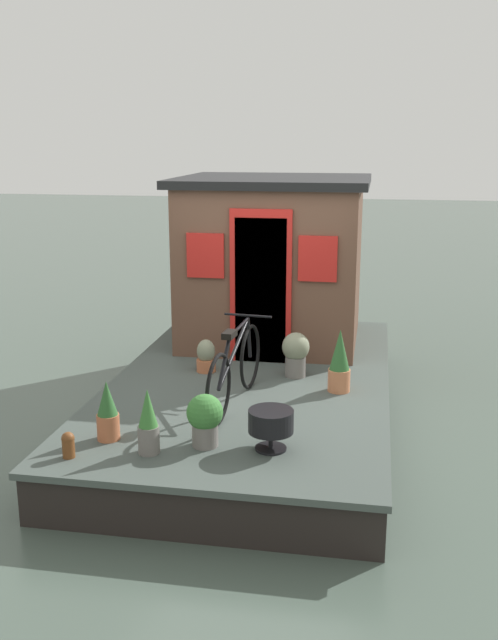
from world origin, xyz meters
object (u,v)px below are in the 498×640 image
potted_plant_lavender (205,418)px  potted_plant_sage (296,353)px  potted_plant_fern (340,362)px  mooring_bollard (68,444)px  potted_plant_ivy (206,356)px  potted_plant_thyme (148,423)px  houseboat_cabin (273,259)px  potted_plant_rosemary (108,412)px  bicycle (235,368)px  charcoal_grill (271,422)px

potted_plant_lavender → potted_plant_sage: 2.06m
potted_plant_fern → mooring_bollard: size_ratio=2.99×
potted_plant_fern → mooring_bollard: bearing=133.6°
potted_plant_ivy → potted_plant_thyme: size_ratio=0.65×
houseboat_cabin → potted_plant_ivy: 1.80m
potted_plant_sage → mooring_bollard: potted_plant_sage is taller
potted_plant_rosemary → potted_plant_lavender: bearing=-88.9°
bicycle → charcoal_grill: bearing=-153.0°
potted_plant_fern → potted_plant_sage: size_ratio=1.33×
potted_plant_thyme → bicycle: bearing=-22.2°
potted_plant_lavender → houseboat_cabin: bearing=-1.4°
potted_plant_rosemary → potted_plant_lavender: potted_plant_rosemary is taller
potted_plant_sage → bicycle: bearing=153.6°
potted_plant_thyme → mooring_bollard: size_ratio=2.55×
potted_plant_ivy → bicycle: bearing=-151.3°
potted_plant_ivy → potted_plant_rosemary: bearing=168.5°
potted_plant_fern → potted_plant_lavender: potted_plant_fern is taller
potted_plant_thyme → houseboat_cabin: bearing=-8.0°
potted_plant_ivy → potted_plant_thyme: potted_plant_thyme is taller
potted_plant_lavender → potted_plant_thyme: bearing=117.4°
houseboat_cabin → bicycle: houseboat_cabin is taller
houseboat_cabin → potted_plant_lavender: size_ratio=5.10×
potted_plant_ivy → potted_plant_thyme: (-2.20, -0.03, 0.09)m
bicycle → mooring_bollard: (-1.43, 1.13, -0.26)m
potted_plant_sage → potted_plant_fern: bearing=-128.0°
houseboat_cabin → potted_plant_ivy: bearing=159.6°
potted_plant_thyme → potted_plant_sage: bearing=-24.1°
potted_plant_thyme → mooring_bollard: (-0.20, 0.63, -0.15)m
houseboat_cabin → potted_plant_sage: (-1.47, -0.47, -0.78)m
potted_plant_ivy → potted_plant_sage: size_ratio=0.74×
bicycle → potted_plant_lavender: bearing=176.1°
potted_plant_fern → potted_plant_thyme: size_ratio=1.18×
houseboat_cabin → potted_plant_fern: 2.23m
potted_plant_fern → mooring_bollard: 2.93m
bicycle → potted_plant_ivy: (0.98, 0.53, -0.21)m
bicycle → potted_plant_sage: 1.10m
houseboat_cabin → mooring_bollard: 4.15m
potted_plant_ivy → potted_plant_lavender: bearing=-166.8°
bicycle → potted_plant_thyme: size_ratio=3.05×
potted_plant_ivy → potted_plant_rosemary: (-1.99, 0.40, 0.08)m
houseboat_cabin → charcoal_grill: houseboat_cabin is taller
potted_plant_rosemary → potted_plant_sage: (2.00, -1.42, 0.02)m
potted_plant_ivy → potted_plant_lavender: 2.03m
bicycle → mooring_bollard: size_ratio=7.77×
potted_plant_rosemary → potted_plant_thyme: 0.48m
potted_plant_lavender → mooring_bollard: bearing=111.9°
potted_plant_fern → charcoal_grill: (-1.56, 0.49, -0.07)m
potted_plant_sage → charcoal_grill: bearing=-179.6°
potted_plant_fern → potted_plant_ivy: size_ratio=1.79×
potted_plant_lavender → potted_plant_ivy: bearing=13.2°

